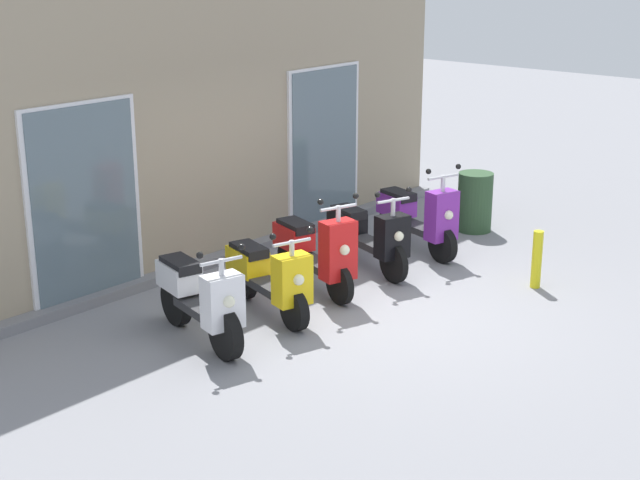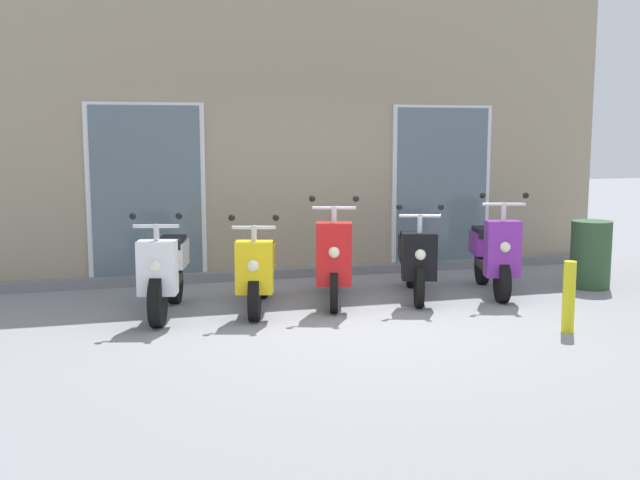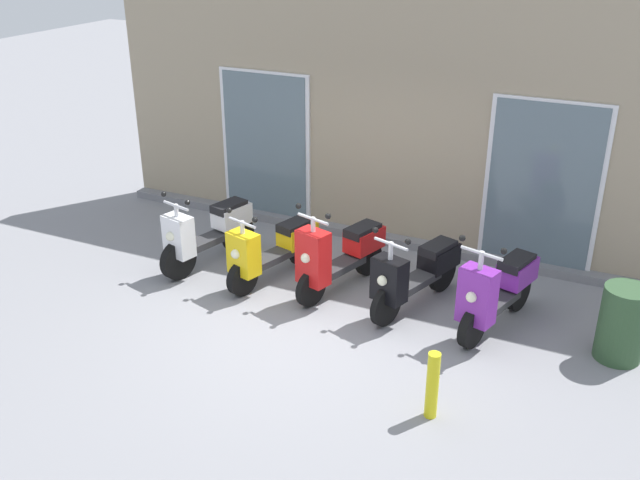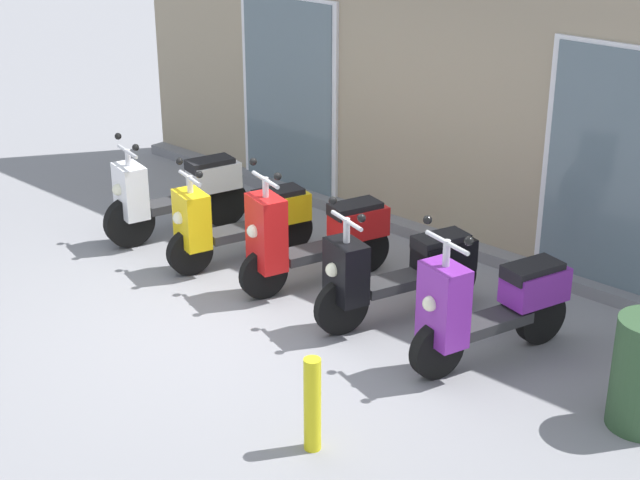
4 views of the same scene
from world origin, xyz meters
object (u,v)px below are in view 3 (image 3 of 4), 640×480
object	(u,v)px
scooter_yellow	(273,249)
scooter_purple	(497,291)
scooter_red	(339,254)
curb_bollard	(432,385)
scooter_white	(208,233)
trash_bin	(622,324)
scooter_black	(416,273)

from	to	relation	value
scooter_yellow	scooter_purple	bearing A→B (deg)	0.50
scooter_red	curb_bollard	bearing A→B (deg)	-46.48
scooter_white	scooter_purple	bearing A→B (deg)	0.25
trash_bin	curb_bollard	bearing A→B (deg)	-129.97
scooter_white	scooter_black	bearing A→B (deg)	1.93
scooter_white	curb_bollard	bearing A→B (deg)	-26.29
scooter_white	trash_bin	size ratio (longest dim) A/B	1.88
scooter_yellow	scooter_white	bearing A→B (deg)	179.56
scooter_white	scooter_black	size ratio (longest dim) A/B	1.00
scooter_yellow	curb_bollard	distance (m)	3.24
scooter_white	trash_bin	distance (m)	5.20
scooter_red	curb_bollard	world-z (taller)	scooter_red
scooter_black	trash_bin	size ratio (longest dim) A/B	1.88
scooter_yellow	scooter_black	distance (m)	1.89
scooter_yellow	curb_bollard	world-z (taller)	scooter_yellow
scooter_white	scooter_red	world-z (taller)	scooter_red
scooter_white	scooter_black	xyz separation A→B (m)	(2.89, 0.10, -0.01)
scooter_purple	trash_bin	distance (m)	1.34
scooter_purple	curb_bollard	bearing A→B (deg)	-95.50
scooter_red	trash_bin	xyz separation A→B (m)	(3.32, -0.09, -0.09)
scooter_yellow	trash_bin	size ratio (longest dim) A/B	1.82
scooter_red	curb_bollard	size ratio (longest dim) A/B	2.19
scooter_yellow	curb_bollard	xyz separation A→B (m)	(2.69, -1.81, -0.09)
scooter_yellow	scooter_purple	size ratio (longest dim) A/B	1.01
scooter_white	scooter_black	distance (m)	2.89
scooter_yellow	scooter_black	world-z (taller)	scooter_black
scooter_white	scooter_red	xyz separation A→B (m)	(1.88, 0.08, 0.04)
scooter_red	scooter_black	size ratio (longest dim) A/B	0.97
scooter_purple	curb_bollard	size ratio (longest dim) A/B	2.16
scooter_white	curb_bollard	distance (m)	4.11
scooter_red	scooter_white	bearing A→B (deg)	-177.68
scooter_yellow	trash_bin	bearing A→B (deg)	-0.09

